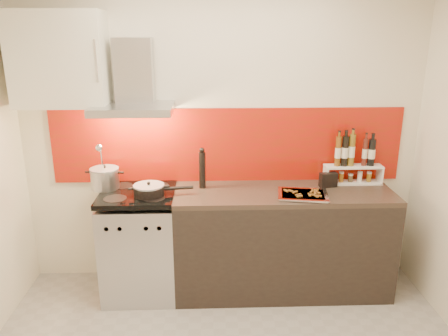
{
  "coord_description": "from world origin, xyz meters",
  "views": [
    {
      "loc": [
        -0.12,
        -2.25,
        2.14
      ],
      "look_at": [
        0.0,
        0.95,
        1.15
      ],
      "focal_mm": 35.0,
      "sensor_mm": 36.0,
      "label": 1
    }
  ],
  "objects_px": {
    "baking_tray": "(303,195)",
    "stock_pot": "(105,178)",
    "saute_pan": "(150,190)",
    "counter": "(282,240)",
    "range_stove": "(141,244)",
    "pepper_mill": "(202,169)"
  },
  "relations": [
    {
      "from": "saute_pan",
      "to": "range_stove",
      "type": "bearing_deg",
      "value": 145.31
    },
    {
      "from": "counter",
      "to": "pepper_mill",
      "type": "distance_m",
      "value": 0.92
    },
    {
      "from": "stock_pot",
      "to": "pepper_mill",
      "type": "relative_size",
      "value": 0.68
    },
    {
      "from": "pepper_mill",
      "to": "baking_tray",
      "type": "xyz_separation_m",
      "value": [
        0.8,
        -0.24,
        -0.15
      ]
    },
    {
      "from": "stock_pot",
      "to": "baking_tray",
      "type": "height_order",
      "value": "stock_pot"
    },
    {
      "from": "counter",
      "to": "saute_pan",
      "type": "height_order",
      "value": "saute_pan"
    },
    {
      "from": "counter",
      "to": "baking_tray",
      "type": "distance_m",
      "value": 0.5
    },
    {
      "from": "saute_pan",
      "to": "stock_pot",
      "type": "bearing_deg",
      "value": 154.94
    },
    {
      "from": "saute_pan",
      "to": "pepper_mill",
      "type": "xyz_separation_m",
      "value": [
        0.41,
        0.19,
        0.11
      ]
    },
    {
      "from": "counter",
      "to": "saute_pan",
      "type": "bearing_deg",
      "value": -175.55
    },
    {
      "from": "stock_pot",
      "to": "pepper_mill",
      "type": "xyz_separation_m",
      "value": [
        0.8,
        0.01,
        0.07
      ]
    },
    {
      "from": "stock_pot",
      "to": "pepper_mill",
      "type": "bearing_deg",
      "value": 0.55
    },
    {
      "from": "counter",
      "to": "baking_tray",
      "type": "height_order",
      "value": "baking_tray"
    },
    {
      "from": "stock_pot",
      "to": "saute_pan",
      "type": "distance_m",
      "value": 0.43
    },
    {
      "from": "stock_pot",
      "to": "saute_pan",
      "type": "bearing_deg",
      "value": -25.06
    },
    {
      "from": "counter",
      "to": "pepper_mill",
      "type": "xyz_separation_m",
      "value": [
        -0.67,
        0.11,
        0.62
      ]
    },
    {
      "from": "stock_pot",
      "to": "pepper_mill",
      "type": "height_order",
      "value": "pepper_mill"
    },
    {
      "from": "counter",
      "to": "saute_pan",
      "type": "relative_size",
      "value": 3.81
    },
    {
      "from": "baking_tray",
      "to": "stock_pot",
      "type": "bearing_deg",
      "value": 171.91
    },
    {
      "from": "saute_pan",
      "to": "baking_tray",
      "type": "bearing_deg",
      "value": -2.14
    },
    {
      "from": "counter",
      "to": "range_stove",
      "type": "bearing_deg",
      "value": -179.77
    },
    {
      "from": "range_stove",
      "to": "saute_pan",
      "type": "relative_size",
      "value": 1.92
    }
  ]
}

